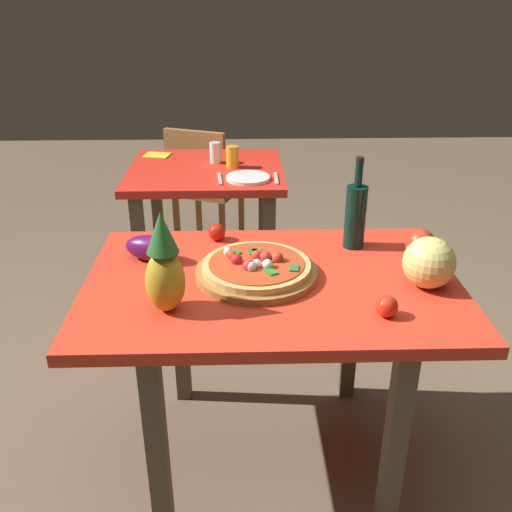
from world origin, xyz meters
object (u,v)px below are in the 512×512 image
(fork_utensil, at_px, (220,179))
(eggplant, at_px, (152,248))
(bell_pepper, at_px, (420,245))
(dinner_plate, at_px, (248,178))
(display_table, at_px, (272,305))
(tomato_near_board, at_px, (387,306))
(pizza, at_px, (256,265))
(wine_bottle, at_px, (355,215))
(napkin_folded, at_px, (157,155))
(pizza_board, at_px, (256,273))
(dining_chair, at_px, (204,184))
(drinking_glass_juice, at_px, (232,157))
(tomato_by_bottle, at_px, (217,232))
(drinking_glass_water, at_px, (215,153))
(melon, at_px, (429,263))
(knife_utensil, at_px, (276,178))
(pineapple_left, at_px, (164,267))
(background_table, at_px, (207,192))

(fork_utensil, bearing_deg, eggplant, -107.57)
(bell_pepper, distance_m, dinner_plate, 1.09)
(display_table, xyz_separation_m, tomato_near_board, (0.32, -0.24, 0.13))
(pizza, height_order, wine_bottle, wine_bottle)
(napkin_folded, bearing_deg, wine_bottle, -54.88)
(bell_pepper, bearing_deg, display_table, -165.37)
(pizza_board, bearing_deg, dining_chair, 98.88)
(dining_chair, bearing_deg, napkin_folded, 79.48)
(eggplant, bearing_deg, drinking_glass_juice, 76.42)
(eggplant, distance_m, tomato_by_bottle, 0.28)
(eggplant, bearing_deg, fork_utensil, 77.08)
(pizza, xyz_separation_m, drinking_glass_water, (-0.18, 1.33, 0.02))
(eggplant, relative_size, fork_utensil, 1.11)
(melon, height_order, dinner_plate, melon)
(tomato_by_bottle, bearing_deg, drinking_glass_water, 92.38)
(display_table, bearing_deg, knife_utensil, 85.73)
(pizza_board, height_order, wine_bottle, wine_bottle)
(melon, bearing_deg, tomato_by_bottle, 150.80)
(wine_bottle, xyz_separation_m, melon, (0.18, -0.31, -0.04))
(pizza, relative_size, drinking_glass_water, 3.19)
(dining_chair, bearing_deg, pineapple_left, 112.62)
(eggplant, xyz_separation_m, drinking_glass_juice, (0.27, 1.11, 0.01))
(display_table, relative_size, background_table, 1.50)
(dining_chair, distance_m, melon, 2.13)
(pineapple_left, bearing_deg, pizza, 37.00)
(bell_pepper, relative_size, fork_utensil, 0.63)
(bell_pepper, bearing_deg, knife_utensil, 115.96)
(fork_utensil, xyz_separation_m, knife_utensil, (0.28, 0.00, 0.00))
(napkin_folded, bearing_deg, drinking_glass_juice, -28.99)
(tomato_near_board, xyz_separation_m, napkin_folded, (-0.89, 1.74, -0.03))
(drinking_glass_water, height_order, napkin_folded, drinking_glass_water)
(dinner_plate, xyz_separation_m, napkin_folded, (-0.51, 0.45, -0.01))
(eggplant, bearing_deg, napkin_folded, 96.83)
(pizza, height_order, dinner_plate, pizza)
(drinking_glass_water, xyz_separation_m, fork_utensil, (0.03, -0.30, -0.05))
(eggplant, height_order, tomato_near_board, eggplant)
(melon, distance_m, drinking_glass_water, 1.59)
(tomato_by_bottle, bearing_deg, display_table, -59.12)
(drinking_glass_water, xyz_separation_m, napkin_folded, (-0.34, 0.15, -0.05))
(pizza_board, xyz_separation_m, dinner_plate, (-0.01, 1.04, -0.00))
(knife_utensil, bearing_deg, tomato_by_bottle, -109.39)
(napkin_folded, bearing_deg, pineapple_left, -81.55)
(dining_chair, xyz_separation_m, eggplant, (-0.07, -1.71, 0.33))
(tomato_by_bottle, distance_m, drinking_glass_juice, 0.95)
(tomato_by_bottle, xyz_separation_m, drinking_glass_water, (-0.04, 1.04, 0.02))
(pineapple_left, xyz_separation_m, fork_utensil, (0.12, 1.24, -0.14))
(melon, distance_m, tomato_near_board, 0.25)
(tomato_by_bottle, relative_size, napkin_folded, 0.46)
(dinner_plate, bearing_deg, tomato_near_board, -73.66)
(background_table, xyz_separation_m, eggplant, (-0.13, -1.11, 0.18))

